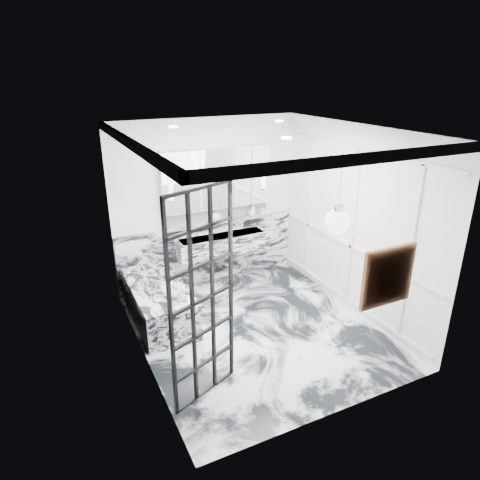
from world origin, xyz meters
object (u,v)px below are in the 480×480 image
crittall_door (203,300)px  mirror_cabinet (217,179)px  trough_sink (222,244)px  bathtub (159,302)px

crittall_door → mirror_cabinet: bearing=40.9°
trough_sink → mirror_cabinet: size_ratio=0.84×
crittall_door → trough_sink: (1.28, 2.43, -0.48)m
bathtub → mirror_cabinet: bearing=32.1°
crittall_door → trough_sink: size_ratio=1.51×
trough_sink → crittall_door: bearing=-117.8°
trough_sink → bathtub: 1.55m
crittall_door → trough_sink: bearing=39.4°
trough_sink → bathtub: (-1.33, -0.66, -0.45)m
mirror_cabinet → bathtub: (-1.32, -0.83, -1.54)m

